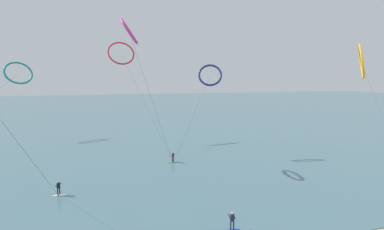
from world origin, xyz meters
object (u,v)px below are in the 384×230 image
Objects in this scene: surfer_cobalt at (232,222)px; kite_amber at (362,61)px; kite_crimson at (121,53)px; surfer_ivory at (59,189)px; kite_navy at (210,75)px; kite_magenta at (129,32)px; surfer_emerald at (173,158)px; kite_teal at (18,73)px.

kite_amber reaches higher than surfer_cobalt.
surfer_cobalt is 0.08× the size of kite_crimson.
surfer_ivory is at bearing -114.10° from kite_crimson.
kite_magenta reaches higher than kite_navy.
kite_crimson reaches higher than surfer_emerald.
kite_amber is (21.50, -8.62, 2.06)m from kite_navy.
kite_amber reaches higher than surfer_ivory.
kite_crimson is at bearing -81.95° from surfer_cobalt.
kite_amber is at bearing -90.91° from kite_magenta.
kite_crimson is 18.27m from kite_magenta.
kite_magenta is at bearing -79.12° from kite_teal.
kite_navy is at bearing -56.99° from kite_crimson.
kite_teal is at bearing 50.32° from kite_magenta.
surfer_cobalt is at bearing -87.40° from kite_teal.
kite_amber is 0.90× the size of kite_crimson.
kite_crimson is (21.16, -7.36, 3.95)m from kite_teal.
kite_teal is 64.86m from kite_amber.
kite_amber is at bearing -53.72° from surfer_ivory.
surfer_emerald is 17.31m from surfer_ivory.
surfer_cobalt is 28.98m from kite_magenta.
kite_crimson is at bearing 148.00° from kite_navy.
kite_amber reaches higher than kite_navy.
kite_magenta is (-7.43, 20.66, 18.92)m from surfer_cobalt.
kite_magenta is at bearing -152.87° from kite_navy.
surfer_emerald is at bearing 120.62° from kite_amber.
surfer_cobalt is 33.99m from kite_amber.
surfer_emerald is (-1.29, 20.66, 0.00)m from surfer_cobalt.
kite_amber is at bearing -59.38° from kite_teal.
kite_navy is (6.75, 2.33, 12.83)m from surfer_emerald.
surfer_ivory is 45.67m from kite_amber.
surfer_ivory is 0.08× the size of kite_magenta.
kite_magenta is at bearing -11.54° from surfer_ivory.
kite_amber is at bearing -156.06° from surfer_cobalt.
kite_amber is 43.05m from kite_crimson.
kite_magenta is (-6.14, -0.00, 18.92)m from surfer_emerald.
kite_magenta is (22.10, -25.54, 5.58)m from kite_teal.
kite_navy is (21.59, 11.23, 12.83)m from surfer_ivory.
kite_navy is 23.26m from kite_amber.
kite_teal is 22.75m from kite_crimson.
kite_crimson is 0.95× the size of kite_magenta.
kite_navy is 21.50m from kite_crimson.
kite_navy is 0.72× the size of kite_magenta.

